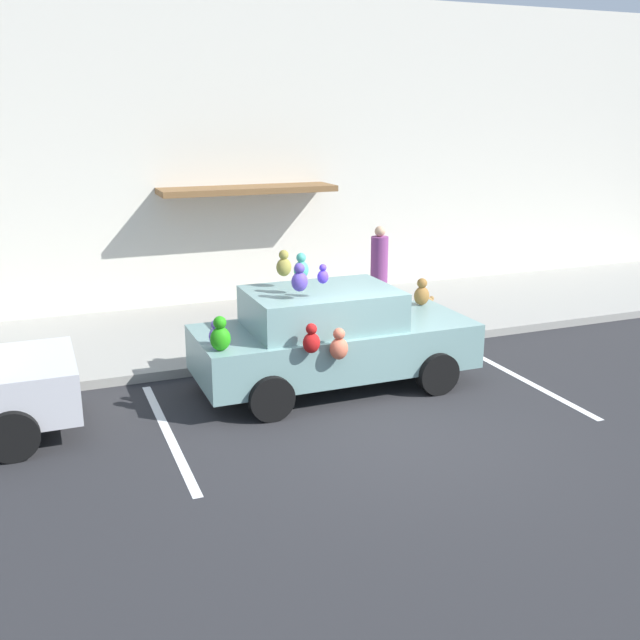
{
  "coord_description": "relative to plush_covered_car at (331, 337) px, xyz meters",
  "views": [
    {
      "loc": [
        -4.17,
        -7.9,
        4.06
      ],
      "look_at": [
        -0.05,
        2.37,
        0.9
      ],
      "focal_mm": 40.86,
      "sensor_mm": 36.0,
      "label": 1
    }
  ],
  "objects": [
    {
      "name": "parking_stripe_front",
      "position": [
        2.94,
        -0.76,
        -0.8
      ],
      "size": [
        0.12,
        3.6,
        0.01
      ],
      "primitive_type": "cube",
      "color": "silver",
      "rests_on": "ground"
    },
    {
      "name": "plush_covered_car",
      "position": [
        0.0,
        0.0,
        0.0
      ],
      "size": [
        4.2,
        2.03,
        2.15
      ],
      "color": "gray",
      "rests_on": "ground"
    },
    {
      "name": "pedestrian_near_shopfront",
      "position": [
        2.17,
        2.76,
        0.2
      ],
      "size": [
        0.34,
        0.34,
        1.82
      ],
      "color": "#803A78",
      "rests_on": "sidewalk"
    },
    {
      "name": "ground_plane",
      "position": [
        0.12,
        -1.76,
        -0.8
      ],
      "size": [
        60.0,
        60.0,
        0.0
      ],
      "primitive_type": "plane",
      "color": "#262628"
    },
    {
      "name": "teddy_bear_on_sidewalk",
      "position": [
        2.75,
        1.85,
        -0.38
      ],
      "size": [
        0.31,
        0.26,
        0.59
      ],
      "color": "#9E723D",
      "rests_on": "sidewalk"
    },
    {
      "name": "sidewalk",
      "position": [
        0.12,
        3.24,
        -0.73
      ],
      "size": [
        24.0,
        4.0,
        0.15
      ],
      "primitive_type": "cube",
      "color": "gray",
      "rests_on": "ground"
    },
    {
      "name": "storefront_building",
      "position": [
        0.12,
        5.38,
        2.39
      ],
      "size": [
        24.0,
        1.25,
        6.4
      ],
      "color": "beige",
      "rests_on": "ground"
    },
    {
      "name": "parking_stripe_rear",
      "position": [
        -2.64,
        -0.76,
        -0.8
      ],
      "size": [
        0.12,
        3.6,
        0.01
      ],
      "primitive_type": "cube",
      "color": "silver",
      "rests_on": "ground"
    }
  ]
}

